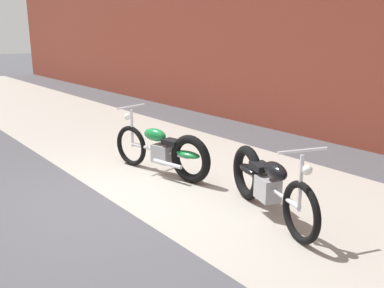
# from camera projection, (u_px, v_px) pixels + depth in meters

# --- Properties ---
(ground_plane) EXTENTS (80.00, 80.00, 0.00)m
(ground_plane) POSITION_uv_depth(u_px,v_px,m) (112.00, 201.00, 5.66)
(ground_plane) COLOR #47474C
(sidewalk_slab) EXTENTS (36.00, 3.50, 0.01)m
(sidewalk_slab) POSITION_uv_depth(u_px,v_px,m) (211.00, 174.00, 6.71)
(sidewalk_slab) COLOR #9E998E
(sidewalk_slab) RESTS_ON ground
(brick_building_wall) EXTENTS (36.00, 0.50, 5.10)m
(brick_building_wall) POSITION_uv_depth(u_px,v_px,m) (348.00, 12.00, 8.12)
(brick_building_wall) COLOR brown
(brick_building_wall) RESTS_ON ground
(motorcycle_green) EXTENTS (1.98, 0.68, 1.03)m
(motorcycle_green) POSITION_uv_depth(u_px,v_px,m) (166.00, 151.00, 6.56)
(motorcycle_green) COLOR black
(motorcycle_green) RESTS_ON ground
(motorcycle_black) EXTENTS (1.92, 0.89, 1.03)m
(motorcycle_black) POSITION_uv_depth(u_px,v_px,m) (265.00, 182.00, 5.21)
(motorcycle_black) COLOR black
(motorcycle_black) RESTS_ON ground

